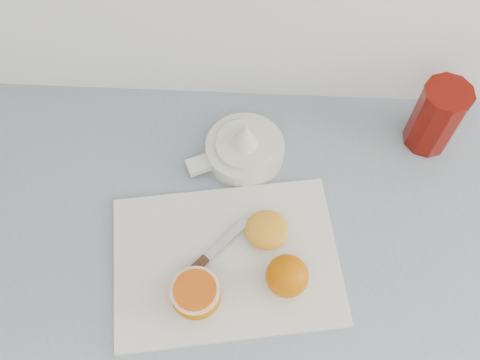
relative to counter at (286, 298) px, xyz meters
The scene contains 8 objects.
counter is the anchor object (origin of this frame).
cutting_board 0.48m from the counter, 151.47° to the right, with size 0.39×0.28×0.01m, color silver.
whole_orange 0.51m from the counter, 107.42° to the right, with size 0.07×0.07×0.07m.
half_orange 0.54m from the counter, 141.04° to the right, with size 0.08×0.08×0.05m.
squeezed_shell 0.48m from the counter, 161.32° to the right, with size 0.08×0.08×0.03m.
paring_knife 0.51m from the counter, 153.59° to the right, with size 0.13×0.14×0.01m.
citrus_juicer 0.51m from the counter, 129.14° to the left, with size 0.19×0.15×0.10m.
red_tumbler 0.60m from the counter, 39.87° to the left, with size 0.09×0.09×0.15m.
Camera 1 is at (-0.28, 1.29, 1.78)m, focal length 40.00 mm.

